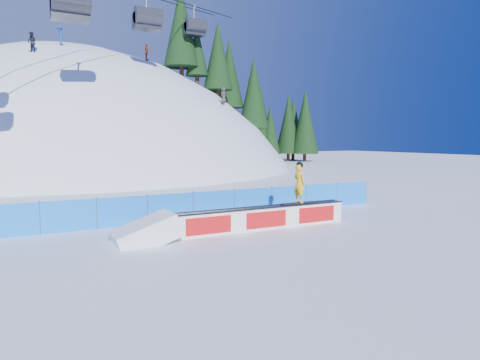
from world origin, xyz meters
TOP-DOWN VIEW (x-y plane):
  - ground at (0.00, 0.00)m, footprint 160.00×160.00m
  - snow_hill at (0.00, 42.00)m, footprint 64.00×64.00m
  - treeline at (23.25, 40.95)m, footprint 22.95×13.02m
  - safety_fence at (0.00, 4.50)m, footprint 22.05×0.05m
  - rail_box at (2.71, 1.48)m, footprint 7.41×0.54m
  - snow_ramp at (-1.92, 1.49)m, footprint 2.25×1.41m
  - snowboarder at (4.39, 1.47)m, footprint 1.62×0.62m
  - distant_skiers at (2.86, 30.28)m, footprint 18.53×5.68m

SIDE VIEW (x-z plane):
  - snow_hill at x=0.00m, z-range -50.00..14.00m
  - ground at x=0.00m, z-range 0.00..0.00m
  - snow_ramp at x=-1.92m, z-range -0.70..0.70m
  - rail_box at x=2.71m, z-range -0.01..0.88m
  - safety_fence at x=0.00m, z-range -0.05..1.25m
  - snowboarder at x=4.39m, z-range 0.87..2.57m
  - treeline at x=23.25m, z-range -0.51..20.16m
  - distant_skiers at x=2.86m, z-range 8.05..15.05m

